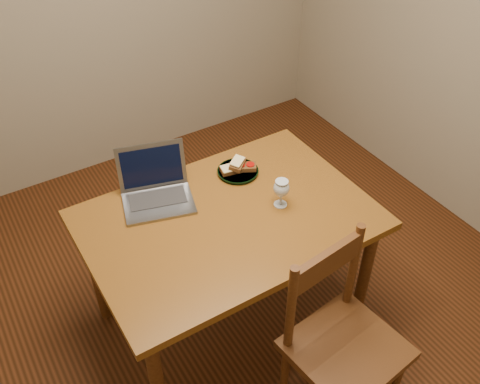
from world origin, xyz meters
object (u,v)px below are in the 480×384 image
chair (343,337)px  milk_glass (281,193)px  table (229,230)px  laptop (155,186)px  plate (238,172)px

chair → milk_glass: (0.10, 0.61, 0.30)m
table → laptop: bearing=125.0°
table → laptop: laptop is taller
chair → laptop: (-0.37, 0.98, 0.29)m
plate → chair: bearing=-93.4°
table → milk_glass: milk_glass is taller
plate → milk_glass: 0.32m
milk_glass → table: bearing=166.9°
table → plate: bearing=50.7°
table → chair: (0.15, -0.67, -0.14)m
chair → milk_glass: chair is taller
chair → milk_glass: 0.69m
chair → plate: size_ratio=2.35×
table → plate: 0.34m
laptop → table: bearing=-39.1°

